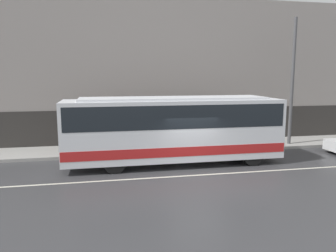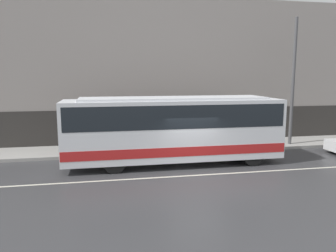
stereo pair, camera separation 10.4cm
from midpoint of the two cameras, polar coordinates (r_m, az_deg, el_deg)
ground_plane at (r=14.97m, az=4.86°, el=-8.54°), size 60.00×60.00×0.00m
sidewalk at (r=20.09m, az=0.50°, el=-3.76°), size 60.00×2.96×0.18m
building_facade at (r=21.21m, az=-0.39°, el=8.93°), size 60.00×0.35×9.35m
lane_stripe at (r=14.97m, az=4.86°, el=-8.53°), size 54.00×0.14×0.01m
transit_bus at (r=16.39m, az=0.87°, el=-0.14°), size 10.82×2.50×3.39m
utility_pole_near at (r=21.75m, az=20.70°, el=7.16°), size 0.20×0.20×7.75m
pedestrian_waiting at (r=20.64m, az=2.66°, el=-1.10°), size 0.36×0.36×1.60m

